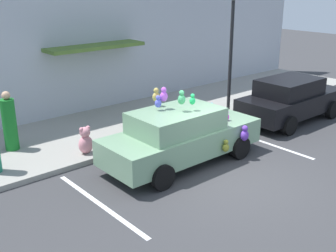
{
  "coord_description": "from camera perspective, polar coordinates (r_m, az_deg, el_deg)",
  "views": [
    {
      "loc": [
        -7.41,
        -6.28,
        4.76
      ],
      "look_at": [
        -0.23,
        2.08,
        0.9
      ],
      "focal_mm": 44.75,
      "sensor_mm": 36.0,
      "label": 1
    }
  ],
  "objects": [
    {
      "name": "ground_plane",
      "position": [
        10.82,
        8.17,
        -7.02
      ],
      "size": [
        60.0,
        60.0,
        0.0
      ],
      "primitive_type": "plane",
      "color": "#38383A"
    },
    {
      "name": "sidewalk",
      "position": [
        14.29,
        -6.96,
        0.01
      ],
      "size": [
        24.0,
        4.0,
        0.15
      ],
      "primitive_type": "cube",
      "color": "gray",
      "rests_on": "ground"
    },
    {
      "name": "storefront_building",
      "position": [
        15.42,
        -12.01,
        13.06
      ],
      "size": [
        24.0,
        1.25,
        6.4
      ],
      "color": "#B2B7C1",
      "rests_on": "ground"
    },
    {
      "name": "parking_stripe_front",
      "position": [
        13.35,
        12.71,
        -2.07
      ],
      "size": [
        0.12,
        3.6,
        0.01
      ],
      "primitive_type": "cube",
      "color": "silver",
      "rests_on": "ground"
    },
    {
      "name": "parking_stripe_rear",
      "position": [
        9.68,
        -9.29,
        -10.44
      ],
      "size": [
        0.12,
        3.6,
        0.01
      ],
      "primitive_type": "cube",
      "color": "silver",
      "rests_on": "ground"
    },
    {
      "name": "plush_covered_car",
      "position": [
        11.26,
        1.8,
        -1.31
      ],
      "size": [
        4.58,
        2.02,
        2.14
      ],
      "color": "gray",
      "rests_on": "ground"
    },
    {
      "name": "parked_sedan_behind",
      "position": [
        15.37,
        16.39,
        3.53
      ],
      "size": [
        4.3,
        1.91,
        1.54
      ],
      "color": "black",
      "rests_on": "ground"
    },
    {
      "name": "teddy_bear_on_sidewalk",
      "position": [
        11.88,
        -11.17,
        -2.01
      ],
      "size": [
        0.42,
        0.35,
        0.8
      ],
      "color": "pink",
      "rests_on": "sidewalk"
    },
    {
      "name": "street_lamp_post",
      "position": [
        15.11,
        8.63,
        11.31
      ],
      "size": [
        0.28,
        0.28,
        4.23
      ],
      "color": "black",
      "rests_on": "sidewalk"
    },
    {
      "name": "pedestrian_walking_past",
      "position": [
        12.61,
        -20.78,
        0.35
      ],
      "size": [
        0.39,
        0.39,
        1.72
      ],
      "color": "#186D25",
      "rests_on": "sidewalk"
    }
  ]
}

